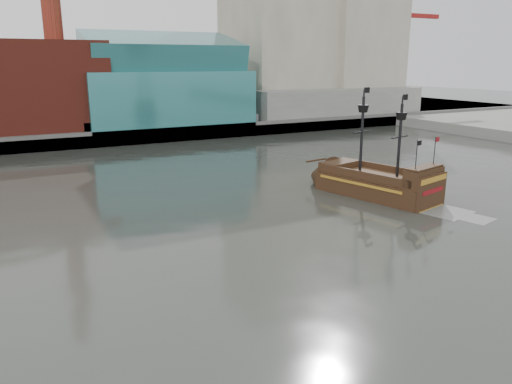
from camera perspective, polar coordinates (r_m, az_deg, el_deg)
ground at (r=31.76m, az=12.18°, el=-11.29°), size 400.00×400.00×0.00m
promenade_far at (r=115.88m, az=-18.30°, el=7.68°), size 220.00×60.00×2.00m
seawall at (r=87.10m, az=-14.98°, el=6.01°), size 220.00×1.00×2.60m
skyline at (r=109.41m, az=-15.79°, el=19.88°), size 149.00×45.00×62.00m
crane_a at (r=142.30m, az=16.27°, el=16.33°), size 22.50×4.00×32.25m
crane_b at (r=156.08m, az=16.22°, el=14.84°), size 19.10×4.00×26.25m
pirate_ship at (r=53.73m, az=13.79°, el=0.66°), size 8.57×16.71×12.00m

